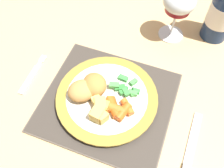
% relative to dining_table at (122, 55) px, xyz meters
% --- Properties ---
extents(ground_plane, '(6.00, 6.00, 0.00)m').
position_rel_dining_table_xyz_m(ground_plane, '(0.00, 0.00, -0.66)').
color(ground_plane, brown).
extents(dining_table, '(1.39, 1.02, 0.74)m').
position_rel_dining_table_xyz_m(dining_table, '(0.00, 0.00, 0.00)').
color(dining_table, tan).
rests_on(dining_table, ground).
extents(placemat, '(0.31, 0.29, 0.01)m').
position_rel_dining_table_xyz_m(placemat, '(0.04, -0.22, 0.08)').
color(placemat, brown).
rests_on(placemat, dining_table).
extents(dinner_plate, '(0.25, 0.25, 0.02)m').
position_rel_dining_table_xyz_m(dinner_plate, '(0.03, -0.21, 0.10)').
color(dinner_plate, silver).
rests_on(dinner_plate, placemat).
extents(breaded_croquettes, '(0.11, 0.11, 0.04)m').
position_rel_dining_table_xyz_m(breaded_croquettes, '(-0.01, -0.22, 0.13)').
color(breaded_croquettes, '#A87033').
rests_on(breaded_croquettes, dinner_plate).
extents(green_beans_pile, '(0.08, 0.06, 0.02)m').
position_rel_dining_table_xyz_m(green_beans_pile, '(0.07, -0.18, 0.11)').
color(green_beans_pile, '#338438').
rests_on(green_beans_pile, dinner_plate).
extents(glazed_carrots, '(0.08, 0.06, 0.02)m').
position_rel_dining_table_xyz_m(glazed_carrots, '(0.07, -0.24, 0.12)').
color(glazed_carrots, orange).
rests_on(glazed_carrots, dinner_plate).
extents(fork, '(0.02, 0.13, 0.01)m').
position_rel_dining_table_xyz_m(fork, '(-0.18, -0.22, 0.08)').
color(fork, silver).
rests_on(fork, dining_table).
extents(table_knife, '(0.02, 0.20, 0.01)m').
position_rel_dining_table_xyz_m(table_knife, '(0.25, -0.29, 0.08)').
color(table_knife, silver).
rests_on(table_knife, dining_table).
extents(wine_glass, '(0.09, 0.09, 0.15)m').
position_rel_dining_table_xyz_m(wine_glass, '(0.13, 0.06, 0.19)').
color(wine_glass, silver).
rests_on(wine_glass, dining_table).
extents(roast_potatoes, '(0.06, 0.06, 0.03)m').
position_rel_dining_table_xyz_m(roast_potatoes, '(0.03, -0.26, 0.12)').
color(roast_potatoes, '#DBB256').
rests_on(roast_potatoes, dinner_plate).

